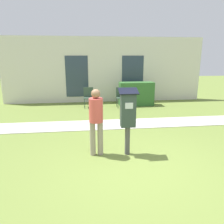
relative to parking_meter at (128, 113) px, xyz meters
name	(u,v)px	position (x,y,z in m)	size (l,w,h in m)	color
ground_plane	(135,165)	(0.06, -0.57, -1.02)	(40.00, 40.00, 0.00)	olive
sidewalk	(116,124)	(0.06, 2.34, -1.01)	(12.00, 1.10, 0.02)	beige
building_facade	(105,70)	(0.06, 6.35, 0.58)	(10.00, 0.26, 3.20)	silver
parking_meter	(128,113)	(0.00, 0.00, 0.00)	(0.44, 0.31, 1.59)	#4C4C4C
person_standing	(96,117)	(-0.73, 0.06, -0.09)	(0.32, 0.32, 1.58)	gray
outdoor_chair_left	(89,96)	(-0.81, 5.12, -0.49)	(0.44, 0.44, 0.90)	#334738
outdoor_chair_middle	(121,96)	(0.68, 4.95, -0.49)	(0.44, 0.44, 0.90)	#334738
hedge_row	(136,94)	(1.44, 5.20, -0.47)	(1.60, 0.60, 1.10)	#33662D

